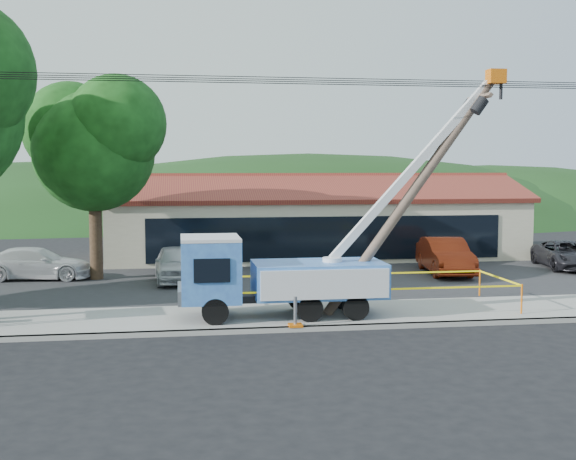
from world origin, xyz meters
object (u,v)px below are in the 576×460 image
Objects in this scene: utility_truck at (278,273)px; car_white at (37,281)px; leaning_pole at (419,183)px; car_silver at (177,283)px; car_dark at (566,270)px; car_red at (445,276)px.

car_white is (-9.38, 9.59, -1.58)m from utility_truck.
car_white is (-14.13, 9.58, -4.49)m from leaning_pole.
utility_truck is 1.34× the size of leaning_pole.
car_dark is (18.69, 1.17, 0.00)m from car_silver.
car_silver is 0.95× the size of car_dark.
car_red is at bearing -163.67° from car_dark.
car_red reaches higher than car_dark.
car_silver is at bearing -98.93° from car_white.
car_dark is at bearing -85.94° from car_white.
utility_truck is at bearing -70.84° from car_silver.
car_red reaches higher than car_white.
leaning_pole is at bearing -109.94° from car_red.
car_red is (8.96, 8.51, -1.58)m from utility_truck.
leaning_pole is 1.68× the size of car_dark.
utility_truck reaches higher than car_white.
utility_truck reaches higher than leaning_pole.
leaning_pole is 1.68× the size of car_white.
car_red is at bearing 43.54° from utility_truck.
car_dark is (24.79, -0.32, 0.00)m from car_white.
utility_truck is at bearing -130.82° from car_white.
car_silver is at bearing 112.12° from utility_truck.
car_red is (4.21, 8.50, -4.49)m from leaning_pole.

